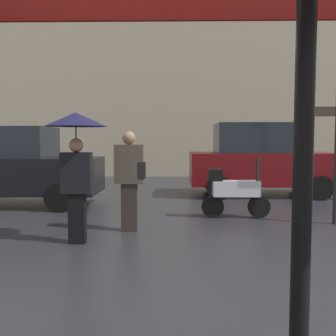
{
  "coord_description": "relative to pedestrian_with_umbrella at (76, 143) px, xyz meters",
  "views": [
    {
      "loc": [
        -0.13,
        -2.83,
        1.61
      ],
      "look_at": [
        -0.28,
        5.78,
        0.99
      ],
      "focal_mm": 41.79,
      "sensor_mm": 36.0,
      "label": 1
    }
  ],
  "objects": [
    {
      "name": "parked_car_right",
      "position": [
        -2.51,
        3.45,
        -0.59
      ],
      "size": [
        4.22,
        1.84,
        1.92
      ],
      "rotation": [
        0.0,
        0.0,
        3.31
      ],
      "color": "black",
      "rests_on": "ground"
    },
    {
      "name": "building_block",
      "position": [
        1.65,
        12.47,
        6.25
      ],
      "size": [
        17.8,
        2.79,
        15.63
      ],
      "primitive_type": "cube",
      "color": "gray",
      "rests_on": "ground"
    },
    {
      "name": "parked_car_left",
      "position": [
        4.0,
        5.39,
        -0.52
      ],
      "size": [
        4.19,
        2.01,
        2.08
      ],
      "rotation": [
        0.0,
        0.0,
        2.86
      ],
      "color": "#590C0F",
      "rests_on": "ground"
    },
    {
      "name": "pedestrian_with_bag",
      "position": [
        0.73,
        0.84,
        -0.57
      ],
      "size": [
        0.54,
        0.24,
        1.76
      ],
      "rotation": [
        0.0,
        0.0,
        2.0
      ],
      "color": "#2A241E",
      "rests_on": "ground"
    },
    {
      "name": "parked_scooter",
      "position": [
        2.73,
        2.04,
        -1.01
      ],
      "size": [
        1.42,
        0.32,
        1.23
      ],
      "rotation": [
        0.0,
        0.0,
        0.24
      ],
      "color": "black",
      "rests_on": "ground"
    },
    {
      "name": "pedestrian_with_umbrella",
      "position": [
        0.0,
        0.0,
        0.0
      ],
      "size": [
        0.95,
        0.95,
        2.03
      ],
      "rotation": [
        0.0,
        0.0,
        5.75
      ],
      "color": "black",
      "rests_on": "ground"
    }
  ]
}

